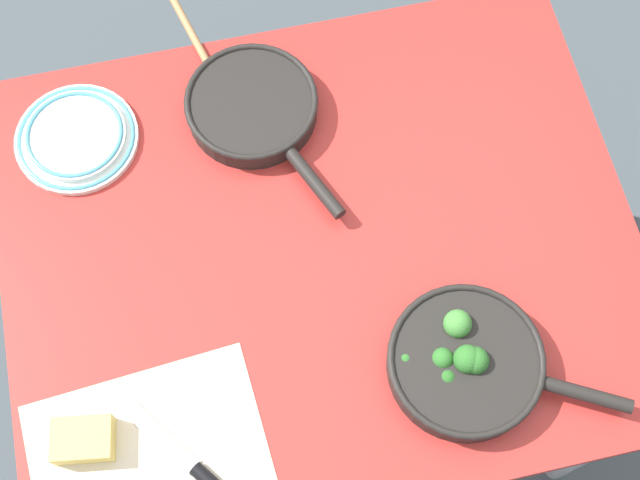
{
  "coord_description": "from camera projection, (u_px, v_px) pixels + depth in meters",
  "views": [
    {
      "loc": [
        -0.13,
        -0.57,
        2.22
      ],
      "look_at": [
        0.0,
        0.0,
        0.79
      ],
      "focal_mm": 50.0,
      "sensor_mm": 36.0,
      "label": 1
    }
  ],
  "objects": [
    {
      "name": "skillet_eggs",
      "position": [
        253.0,
        107.0,
        1.64
      ],
      "size": [
        0.25,
        0.38,
        0.05
      ],
      "rotation": [
        0.0,
        0.0,
        5.12
      ],
      "color": "black",
      "rests_on": "dining_table_red"
    },
    {
      "name": "ground_plane",
      "position": [
        320.0,
        356.0,
        2.28
      ],
      "size": [
        14.0,
        14.0,
        0.0
      ],
      "primitive_type": "plane",
      "color": "#424C51"
    },
    {
      "name": "skillet_broccoli",
      "position": [
        466.0,
        362.0,
        1.45
      ],
      "size": [
        0.37,
        0.27,
        0.08
      ],
      "rotation": [
        0.0,
        0.0,
        5.79
      ],
      "color": "black",
      "rests_on": "dining_table_red"
    },
    {
      "name": "cheese_block",
      "position": [
        83.0,
        440.0,
        1.41
      ],
      "size": [
        0.11,
        0.08,
        0.05
      ],
      "color": "#E0C15B",
      "rests_on": "dining_table_red"
    },
    {
      "name": "dinner_plate_stack",
      "position": [
        76.0,
        137.0,
        1.63
      ],
      "size": [
        0.23,
        0.23,
        0.03
      ],
      "color": "silver",
      "rests_on": "dining_table_red"
    },
    {
      "name": "dining_table_red",
      "position": [
        320.0,
        262.0,
        1.65
      ],
      "size": [
        1.11,
        0.92,
        0.77
      ],
      "color": "#B72D28",
      "rests_on": "ground_plane"
    },
    {
      "name": "grater_knife",
      "position": [
        197.0,
        470.0,
        1.41
      ],
      "size": [
        0.16,
        0.2,
        0.02
      ],
      "rotation": [
        0.0,
        0.0,
        2.21
      ],
      "color": "silver",
      "rests_on": "dining_table_red"
    },
    {
      "name": "wooden_spoon",
      "position": [
        208.0,
        64.0,
        1.7
      ],
      "size": [
        0.12,
        0.38,
        0.02
      ],
      "rotation": [
        0.0,
        0.0,
        4.96
      ],
      "color": "#A87A4C",
      "rests_on": "dining_table_red"
    },
    {
      "name": "parchment_sheet",
      "position": [
        147.0,
        448.0,
        1.43
      ],
      "size": [
        0.39,
        0.28,
        0.0
      ],
      "color": "beige",
      "rests_on": "dining_table_red"
    }
  ]
}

